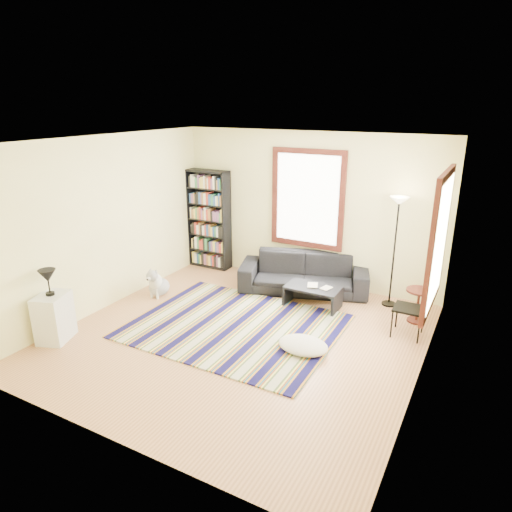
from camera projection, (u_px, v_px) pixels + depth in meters
The scene contains 21 objects.
floor at pixel (240, 339), 6.74m from camera, with size 5.00×5.00×0.10m, color tan.
ceiling at pixel (237, 137), 5.80m from camera, with size 5.00×5.00×0.10m, color white.
wall_back at pixel (309, 209), 8.40m from camera, with size 5.00×0.10×2.80m, color #FFFAAB.
wall_front at pixel (97, 320), 4.15m from camera, with size 5.00×0.10×2.80m, color #FFFAAB.
wall_left at pixel (104, 223), 7.42m from camera, with size 0.10×5.00×2.80m, color #FFFAAB.
wall_right at pixel (434, 278), 5.13m from camera, with size 0.10×5.00×2.80m, color #FFFAAB.
window_back at pixel (307, 199), 8.26m from camera, with size 1.20×0.06×1.60m, color white.
window_right at pixel (439, 242), 5.76m from camera, with size 0.06×1.20×1.60m, color white.
rug at pixel (235, 326), 7.01m from camera, with size 3.06×2.45×0.02m, color #0E0B3A.
sofa at pixel (304, 273), 8.26m from camera, with size 0.89×2.28×0.67m, color black.
bookshelf at pixel (209, 219), 9.26m from camera, with size 0.90×0.30×2.00m, color black.
coffee_table at pixel (313, 297), 7.64m from camera, with size 0.90×0.50×0.36m, color black.
book_a at pixel (307, 285), 7.62m from camera, with size 0.23×0.17×0.02m, color beige.
book_b at pixel (323, 287), 7.55m from camera, with size 0.14×0.20×0.01m, color beige.
floor_cushion at pixel (303, 345), 6.30m from camera, with size 0.71×0.53×0.18m, color beige.
floor_lamp at pixel (394, 253), 7.46m from camera, with size 0.30×0.30×1.86m, color black, non-canonical shape.
side_table at pixel (418, 306), 7.09m from camera, with size 0.40×0.40×0.54m, color #4D1C13.
folding_chair at pixel (409, 308), 6.62m from camera, with size 0.42×0.40×0.86m, color black.
white_cabinet at pixel (54, 317), 6.53m from camera, with size 0.38×0.50×0.70m, color silver.
table_lamp at pixel (48, 282), 6.35m from camera, with size 0.24×0.24×0.38m, color black, non-canonical shape.
dog at pixel (159, 281), 8.07m from camera, with size 0.37×0.52×0.52m, color #BBBBBB, non-canonical shape.
Camera 1 is at (3.05, -5.15, 3.30)m, focal length 32.00 mm.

